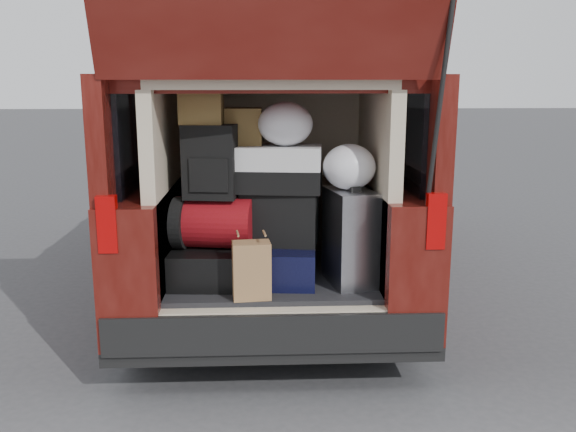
# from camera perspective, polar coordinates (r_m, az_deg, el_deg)

# --- Properties ---
(ground) EXTENTS (80.00, 80.00, 0.00)m
(ground) POSITION_cam_1_polar(r_m,az_deg,el_deg) (3.85, -1.40, -14.42)
(ground) COLOR #363638
(ground) RESTS_ON ground
(minivan) EXTENTS (1.90, 5.35, 2.77)m
(minivan) POSITION_cam_1_polar(r_m,az_deg,el_deg) (5.36, -1.87, 3.47)
(minivan) COLOR black
(minivan) RESTS_ON ground
(load_floor) EXTENTS (1.24, 1.05, 0.55)m
(load_floor) POSITION_cam_1_polar(r_m,az_deg,el_deg) (3.99, -1.51, -9.12)
(load_floor) COLOR black
(load_floor) RESTS_ON ground
(black_hardshell) EXTENTS (0.42, 0.55, 0.21)m
(black_hardshell) POSITION_cam_1_polar(r_m,az_deg,el_deg) (3.77, -7.68, -4.42)
(black_hardshell) COLOR black
(black_hardshell) RESTS_ON load_floor
(navy_hardshell) EXTENTS (0.45, 0.53, 0.22)m
(navy_hardshell) POSITION_cam_1_polar(r_m,az_deg,el_deg) (3.74, -0.59, -4.41)
(navy_hardshell) COLOR black
(navy_hardshell) RESTS_ON load_floor
(silver_roller) EXTENTS (0.31, 0.42, 0.57)m
(silver_roller) POSITION_cam_1_polar(r_m,az_deg,el_deg) (3.66, 5.84, -1.97)
(silver_roller) COLOR silver
(silver_roller) RESTS_ON load_floor
(kraft_bag) EXTENTS (0.22, 0.15, 0.32)m
(kraft_bag) POSITION_cam_1_polar(r_m,az_deg,el_deg) (3.42, -3.43, -5.09)
(kraft_bag) COLOR #9D6E47
(kraft_bag) RESTS_ON load_floor
(red_duffel) EXTENTS (0.51, 0.38, 0.31)m
(red_duffel) POSITION_cam_1_polar(r_m,az_deg,el_deg) (3.69, -6.91, -0.60)
(red_duffel) COLOR maroon
(red_duffel) RESTS_ON black_hardshell
(black_soft_case) EXTENTS (0.49, 0.34, 0.33)m
(black_soft_case) POSITION_cam_1_polar(r_m,az_deg,el_deg) (3.73, -0.77, -0.11)
(black_soft_case) COLOR black
(black_soft_case) RESTS_ON navy_hardshell
(backpack) EXTENTS (0.33, 0.23, 0.43)m
(backpack) POSITION_cam_1_polar(r_m,az_deg,el_deg) (3.60, -7.30, 5.05)
(backpack) COLOR black
(backpack) RESTS_ON red_duffel
(twotone_duffel) EXTENTS (0.64, 0.39, 0.27)m
(twotone_duffel) POSITION_cam_1_polar(r_m,az_deg,el_deg) (3.68, -1.65, 4.46)
(twotone_duffel) COLOR silver
(twotone_duffel) RESTS_ON black_soft_case
(grocery_sack_lower) EXTENTS (0.25, 0.21, 0.22)m
(grocery_sack_lower) POSITION_cam_1_polar(r_m,az_deg,el_deg) (3.62, -8.13, 10.26)
(grocery_sack_lower) COLOR brown
(grocery_sack_lower) RESTS_ON backpack
(grocery_sack_upper) EXTENTS (0.22, 0.18, 0.22)m
(grocery_sack_upper) POSITION_cam_1_polar(r_m,az_deg,el_deg) (3.73, -4.19, 8.35)
(grocery_sack_upper) COLOR brown
(grocery_sack_upper) RESTS_ON twotone_duffel
(plastic_bag_center) EXTENTS (0.35, 0.33, 0.26)m
(plastic_bag_center) POSITION_cam_1_polar(r_m,az_deg,el_deg) (3.64, -0.24, 8.60)
(plastic_bag_center) COLOR white
(plastic_bag_center) RESTS_ON twotone_duffel
(plastic_bag_right) EXTENTS (0.32, 0.30, 0.27)m
(plastic_bag_right) POSITION_cam_1_polar(r_m,az_deg,el_deg) (3.59, 5.76, 4.59)
(plastic_bag_right) COLOR white
(plastic_bag_right) RESTS_ON silver_roller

